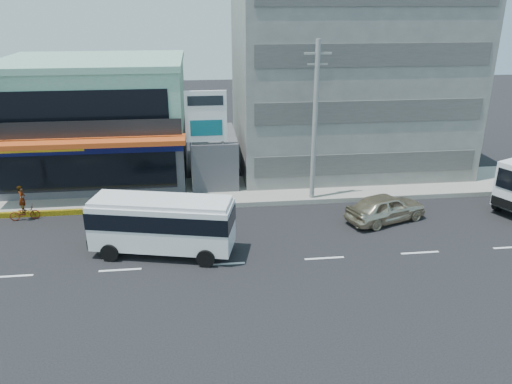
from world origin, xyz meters
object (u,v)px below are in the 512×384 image
minibus (162,221)px  motorcycle_rider (24,209)px  shop_building (98,123)px  satellite_dish (214,136)px  utility_pole_near (315,123)px  billboard (206,122)px  concrete_building (346,73)px  sedan (386,208)px

minibus → motorcycle_rider: size_ratio=3.49×
shop_building → satellite_dish: (8.00, -2.95, -0.42)m
shop_building → minibus: 13.60m
satellite_dish → utility_pole_near: 7.17m
utility_pole_near → motorcycle_rider: utility_pole_near is taller
satellite_dish → motorcycle_rider: size_ratio=0.71×
satellite_dish → billboard: 2.31m
concrete_building → minibus: size_ratio=2.16×
billboard → shop_building: bearing=147.7°
sedan → motorcycle_rider: size_ratio=2.30×
minibus → sedan: (12.59, 2.52, -0.94)m
concrete_building → shop_building: bearing=-176.6°
shop_building → utility_pole_near: utility_pole_near is taller
utility_pole_near → sedan: utility_pole_near is taller
billboard → sedan: billboard is taller
minibus → sedan: bearing=11.3°
sedan → concrete_building: bearing=-22.1°
billboard → sedan: (10.10, -5.18, -4.10)m
concrete_building → satellite_dish: bearing=-158.2°
motorcycle_rider → billboard: bearing=13.4°
shop_building → billboard: shop_building is taller
motorcycle_rider → concrete_building: bearing=21.5°
satellite_dish → billboard: billboard is taller
minibus → motorcycle_rider: bearing=148.4°
motorcycle_rider → utility_pole_near: bearing=2.6°
shop_building → satellite_dish: 8.54m
minibus → billboard: bearing=72.1°
shop_building → sedan: shop_building is taller
billboard → utility_pole_near: size_ratio=0.69×
satellite_dish → motorcycle_rider: 12.46m
shop_building → utility_pole_near: size_ratio=1.24×
billboard → utility_pole_near: bearing=-15.5°
billboard → minibus: bearing=-107.9°
satellite_dish → motorcycle_rider: satellite_dish is taller
satellite_dish → utility_pole_near: size_ratio=0.15×
satellite_dish → motorcycle_rider: bearing=-158.8°
concrete_building → billboard: (-10.50, -5.80, -2.07)m
shop_building → minibus: bearing=-68.0°
satellite_dish → minibus: satellite_dish is taller
sedan → motorcycle_rider: motorcycle_rider is taller
shop_building → billboard: bearing=-32.3°
utility_pole_near → sedan: (3.60, -3.38, -4.32)m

